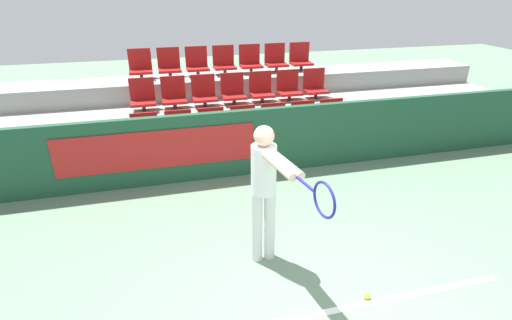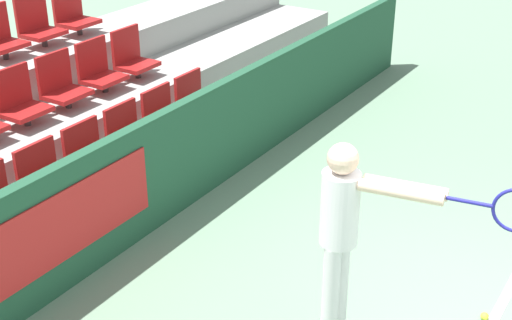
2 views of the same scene
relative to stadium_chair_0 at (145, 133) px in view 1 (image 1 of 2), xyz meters
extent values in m
cube|color=white|center=(1.74, -3.95, -0.65)|extent=(4.02, 0.08, 0.01)
cube|color=#1E4C33|center=(1.74, -0.67, -0.08)|extent=(12.05, 0.12, 1.15)
cube|color=red|center=(0.18, -0.74, -0.02)|extent=(3.09, 0.02, 0.63)
cube|color=#9E9E99|center=(1.74, -0.12, -0.46)|extent=(11.65, 0.93, 0.39)
cube|color=#9E9E99|center=(1.74, 0.80, -0.26)|extent=(11.65, 0.93, 0.79)
cube|color=#9E9E99|center=(1.74, 1.73, -0.06)|extent=(11.65, 0.93, 1.18)
cylinder|color=#333333|center=(0.00, -0.08, -0.19)|extent=(0.07, 0.07, 0.13)
cube|color=#A31919|center=(0.00, -0.08, -0.10)|extent=(0.46, 0.37, 0.05)
cube|color=#A31919|center=(0.00, 0.09, 0.13)|extent=(0.46, 0.04, 0.42)
cylinder|color=#333333|center=(0.58, -0.08, -0.19)|extent=(0.07, 0.07, 0.13)
cube|color=#A31919|center=(0.58, -0.08, -0.10)|extent=(0.46, 0.37, 0.05)
cube|color=#A31919|center=(0.58, 0.09, 0.13)|extent=(0.46, 0.04, 0.42)
cylinder|color=#333333|center=(1.16, -0.08, -0.19)|extent=(0.07, 0.07, 0.13)
cube|color=#A31919|center=(1.16, -0.08, -0.10)|extent=(0.46, 0.37, 0.05)
cube|color=#A31919|center=(1.16, 0.09, 0.13)|extent=(0.46, 0.04, 0.42)
cylinder|color=#333333|center=(1.74, -0.08, -0.19)|extent=(0.07, 0.07, 0.13)
cube|color=#A31919|center=(1.74, -0.08, -0.10)|extent=(0.46, 0.37, 0.05)
cube|color=#A31919|center=(1.74, 0.09, 0.13)|extent=(0.46, 0.04, 0.42)
cylinder|color=#333333|center=(2.32, -0.08, -0.19)|extent=(0.07, 0.07, 0.13)
cube|color=#A31919|center=(2.32, -0.08, -0.10)|extent=(0.46, 0.37, 0.05)
cube|color=#A31919|center=(2.32, 0.09, 0.13)|extent=(0.46, 0.04, 0.42)
cylinder|color=#333333|center=(2.90, -0.08, -0.19)|extent=(0.07, 0.07, 0.13)
cube|color=#A31919|center=(2.90, -0.08, -0.10)|extent=(0.46, 0.37, 0.05)
cube|color=#A31919|center=(2.90, 0.09, 0.13)|extent=(0.46, 0.04, 0.42)
cylinder|color=#333333|center=(3.48, -0.08, -0.19)|extent=(0.07, 0.07, 0.13)
cube|color=#A31919|center=(3.48, -0.08, -0.10)|extent=(0.46, 0.37, 0.05)
cube|color=#A31919|center=(3.48, 0.09, 0.13)|extent=(0.46, 0.04, 0.42)
cylinder|color=#333333|center=(0.00, 0.85, 0.20)|extent=(0.07, 0.07, 0.13)
cube|color=#A31919|center=(0.00, 0.85, 0.29)|extent=(0.46, 0.37, 0.05)
cube|color=#A31919|center=(0.00, 1.02, 0.53)|extent=(0.46, 0.04, 0.42)
cylinder|color=#333333|center=(0.58, 0.85, 0.20)|extent=(0.07, 0.07, 0.13)
cube|color=#A31919|center=(0.58, 0.85, 0.29)|extent=(0.46, 0.37, 0.05)
cube|color=#A31919|center=(0.58, 1.02, 0.53)|extent=(0.46, 0.04, 0.42)
cylinder|color=#333333|center=(1.16, 0.85, 0.20)|extent=(0.07, 0.07, 0.13)
cube|color=#A31919|center=(1.16, 0.85, 0.29)|extent=(0.46, 0.37, 0.05)
cube|color=#A31919|center=(1.16, 1.02, 0.53)|extent=(0.46, 0.04, 0.42)
cylinder|color=#333333|center=(1.74, 0.85, 0.20)|extent=(0.07, 0.07, 0.13)
cube|color=#A31919|center=(1.74, 0.85, 0.29)|extent=(0.46, 0.37, 0.05)
cube|color=#A31919|center=(1.74, 1.02, 0.53)|extent=(0.46, 0.04, 0.42)
cylinder|color=#333333|center=(2.32, 0.85, 0.20)|extent=(0.07, 0.07, 0.13)
cube|color=#A31919|center=(2.32, 0.85, 0.29)|extent=(0.46, 0.37, 0.05)
cube|color=#A31919|center=(2.32, 1.02, 0.53)|extent=(0.46, 0.04, 0.42)
cylinder|color=#333333|center=(2.90, 0.85, 0.20)|extent=(0.07, 0.07, 0.13)
cube|color=#A31919|center=(2.90, 0.85, 0.29)|extent=(0.46, 0.37, 0.05)
cube|color=#A31919|center=(2.90, 1.02, 0.53)|extent=(0.46, 0.04, 0.42)
cylinder|color=#333333|center=(3.48, 0.85, 0.20)|extent=(0.07, 0.07, 0.13)
cube|color=#A31919|center=(3.48, 0.85, 0.29)|extent=(0.46, 0.37, 0.05)
cube|color=#A31919|center=(3.48, 1.02, 0.53)|extent=(0.46, 0.04, 0.42)
cylinder|color=#333333|center=(0.00, 1.78, 0.60)|extent=(0.07, 0.07, 0.13)
cube|color=#A31919|center=(0.00, 1.78, 0.69)|extent=(0.46, 0.37, 0.05)
cube|color=#A31919|center=(0.00, 1.95, 0.92)|extent=(0.46, 0.04, 0.42)
cylinder|color=#333333|center=(0.58, 1.78, 0.60)|extent=(0.07, 0.07, 0.13)
cube|color=#A31919|center=(0.58, 1.78, 0.69)|extent=(0.46, 0.37, 0.05)
cube|color=#A31919|center=(0.58, 1.95, 0.92)|extent=(0.46, 0.04, 0.42)
cylinder|color=#333333|center=(1.16, 1.78, 0.60)|extent=(0.07, 0.07, 0.13)
cube|color=#A31919|center=(1.16, 1.78, 0.69)|extent=(0.46, 0.37, 0.05)
cube|color=#A31919|center=(1.16, 1.95, 0.92)|extent=(0.46, 0.04, 0.42)
cylinder|color=#333333|center=(1.74, 1.78, 0.60)|extent=(0.07, 0.07, 0.13)
cube|color=#A31919|center=(1.74, 1.78, 0.69)|extent=(0.46, 0.37, 0.05)
cube|color=#A31919|center=(1.74, 1.95, 0.92)|extent=(0.46, 0.04, 0.42)
cylinder|color=#333333|center=(2.32, 1.78, 0.60)|extent=(0.07, 0.07, 0.13)
cube|color=#A31919|center=(2.32, 1.78, 0.69)|extent=(0.46, 0.37, 0.05)
cube|color=#A31919|center=(2.32, 1.95, 0.92)|extent=(0.46, 0.04, 0.42)
cylinder|color=#333333|center=(2.90, 1.78, 0.60)|extent=(0.07, 0.07, 0.13)
cube|color=#A31919|center=(2.90, 1.78, 0.69)|extent=(0.46, 0.37, 0.05)
cube|color=#A31919|center=(2.90, 1.95, 0.92)|extent=(0.46, 0.04, 0.42)
cylinder|color=#333333|center=(3.48, 1.78, 0.60)|extent=(0.07, 0.07, 0.13)
cube|color=#A31919|center=(3.48, 1.78, 0.69)|extent=(0.46, 0.37, 0.05)
cube|color=#A31919|center=(3.48, 1.95, 0.92)|extent=(0.46, 0.04, 0.42)
cylinder|color=silver|center=(1.22, -2.95, -0.20)|extent=(0.13, 0.13, 0.90)
cylinder|color=silver|center=(1.37, -2.95, -0.20)|extent=(0.13, 0.13, 0.90)
cylinder|color=white|center=(1.29, -2.95, 0.53)|extent=(0.28, 0.28, 0.56)
sphere|color=beige|center=(1.29, -2.95, 0.93)|extent=(0.22, 0.22, 0.22)
cylinder|color=beige|center=(1.33, -3.37, 0.78)|extent=(0.19, 0.58, 0.09)
cylinder|color=beige|center=(1.41, -3.37, 0.78)|extent=(0.19, 0.58, 0.09)
cylinder|color=navy|center=(1.44, -3.80, 0.78)|extent=(0.08, 0.30, 0.03)
torus|color=navy|center=(1.49, -4.10, 0.78)|extent=(0.08, 0.32, 0.32)
sphere|color=#CCDB33|center=(2.18, -3.88, -0.62)|extent=(0.07, 0.07, 0.07)
camera|label=1|loc=(0.23, -6.71, 2.44)|focal=28.00mm
camera|label=2|loc=(-2.73, -4.79, 3.07)|focal=50.00mm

